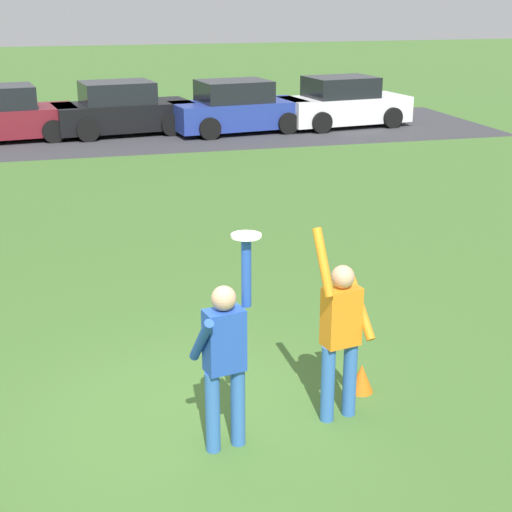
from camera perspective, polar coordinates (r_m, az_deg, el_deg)
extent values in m
plane|color=#426B2D|center=(8.07, -4.18, -11.88)|extent=(120.00, 120.00, 0.00)
cylinder|color=#3366B7|center=(7.35, -3.23, -11.47)|extent=(0.14, 0.14, 0.82)
cylinder|color=#3366B7|center=(7.44, -1.35, -11.04)|extent=(0.14, 0.14, 0.82)
cube|color=#234CB2|center=(7.06, -2.36, -6.27)|extent=(0.40, 0.29, 0.60)
sphere|color=tan|center=(6.90, -2.41, -3.15)|extent=(0.23, 0.23, 0.23)
cylinder|color=#234CB2|center=(6.97, -4.07, -6.26)|extent=(0.17, 0.49, 0.58)
cylinder|color=#234CB2|center=(6.91, -0.72, -1.19)|extent=(0.09, 0.09, 0.66)
cylinder|color=#3366B7|center=(7.97, 6.96, -8.99)|extent=(0.14, 0.14, 0.82)
cylinder|color=#3366B7|center=(7.85, 5.34, -9.41)|extent=(0.14, 0.14, 0.82)
cube|color=orange|center=(7.60, 6.34, -4.48)|extent=(0.40, 0.29, 0.60)
sphere|color=tan|center=(7.45, 6.46, -1.55)|extent=(0.23, 0.23, 0.23)
cylinder|color=orange|center=(7.70, 7.78, -3.85)|extent=(0.17, 0.49, 0.58)
cylinder|color=orange|center=(7.27, 5.01, -0.46)|extent=(0.14, 0.36, 0.64)
cylinder|color=white|center=(6.80, -0.73, 1.51)|extent=(0.27, 0.27, 0.02)
cube|color=maroon|center=(23.98, -18.18, 9.43)|extent=(4.30, 2.33, 0.80)
cylinder|color=black|center=(25.03, -15.39, 9.55)|extent=(0.68, 0.31, 0.66)
cylinder|color=black|center=(23.25, -14.77, 8.93)|extent=(0.68, 0.31, 0.66)
cube|color=black|center=(24.27, -9.81, 10.19)|extent=(4.30, 2.33, 0.80)
cube|color=black|center=(24.14, -10.26, 11.85)|extent=(2.30, 1.90, 0.64)
cylinder|color=black|center=(25.47, -7.43, 10.21)|extent=(0.68, 0.31, 0.66)
cylinder|color=black|center=(23.74, -6.25, 9.63)|extent=(0.68, 0.31, 0.66)
cylinder|color=black|center=(24.94, -13.15, 9.70)|extent=(0.68, 0.31, 0.66)
cylinder|color=black|center=(23.17, -12.36, 9.08)|extent=(0.68, 0.31, 0.66)
cube|color=#233893|center=(24.25, -1.30, 10.45)|extent=(4.30, 2.33, 0.80)
cube|color=black|center=(24.10, -1.65, 12.12)|extent=(2.30, 1.90, 0.64)
cylinder|color=black|center=(25.59, 0.65, 10.41)|extent=(0.68, 0.31, 0.66)
cylinder|color=black|center=(23.94, 2.39, 9.80)|extent=(0.68, 0.31, 0.66)
cylinder|color=black|center=(24.71, -4.86, 10.04)|extent=(0.68, 0.31, 0.66)
cylinder|color=black|center=(23.00, -3.45, 9.41)|extent=(0.68, 0.31, 0.66)
cube|color=white|center=(25.51, 6.54, 10.76)|extent=(4.30, 2.33, 0.80)
cube|color=black|center=(25.35, 6.29, 12.36)|extent=(2.30, 1.90, 0.64)
cylinder|color=black|center=(26.95, 7.99, 10.66)|extent=(0.68, 0.31, 0.66)
cylinder|color=black|center=(25.41, 10.07, 10.06)|extent=(0.68, 0.31, 0.66)
cylinder|color=black|center=(25.77, 3.01, 10.44)|extent=(0.68, 0.31, 0.66)
cylinder|color=black|center=(24.16, 4.88, 9.83)|extent=(0.68, 0.31, 0.66)
cube|color=#38383D|center=(24.04, -13.76, 8.53)|extent=(26.56, 6.40, 0.01)
cone|color=orange|center=(8.53, 7.83, -8.95)|extent=(0.26, 0.26, 0.32)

